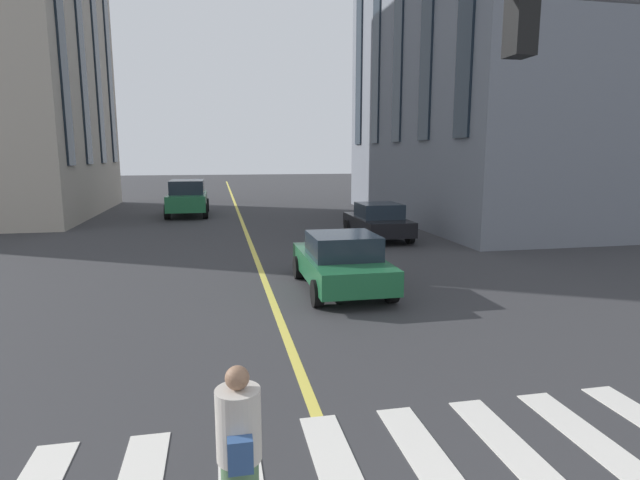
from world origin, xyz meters
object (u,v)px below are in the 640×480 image
(car_green_mid, at_px, (341,262))
(car_black_trailing, at_px, (378,221))
(car_green_far, at_px, (188,197))
(pedestrian_near, at_px, (239,454))

(car_green_mid, distance_m, car_black_trailing, 7.61)
(car_green_far, distance_m, pedestrian_near, 23.90)
(car_black_trailing, bearing_deg, car_green_mid, 155.46)
(car_black_trailing, distance_m, car_green_far, 12.01)
(car_black_trailing, xyz_separation_m, pedestrian_near, (-14.53, 5.93, 0.07))
(car_black_trailing, height_order, car_green_far, car_green_far)
(car_green_mid, distance_m, pedestrian_near, 8.10)
(pedestrian_near, bearing_deg, car_black_trailing, -22.19)
(pedestrian_near, bearing_deg, car_green_mid, -19.98)
(car_green_mid, xyz_separation_m, car_black_trailing, (6.92, -3.16, 0.00))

